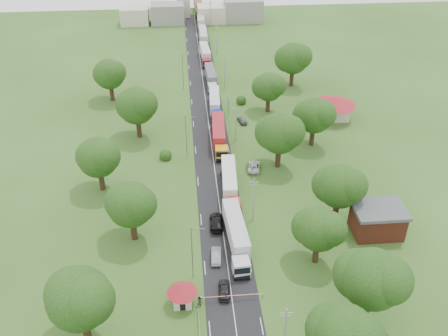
{
  "coord_description": "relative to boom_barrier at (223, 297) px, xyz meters",
  "views": [
    {
      "loc": [
        -5.64,
        -75.04,
        56.06
      ],
      "look_at": [
        1.54,
        5.77,
        3.0
      ],
      "focal_mm": 40.0,
      "sensor_mm": 36.0,
      "label": 1
    }
  ],
  "objects": [
    {
      "name": "pole_4",
      "position": [
        6.86,
        102.0,
        3.79
      ],
      "size": [
        1.6,
        0.24,
        9.0
      ],
      "color": "gray",
      "rests_on": "ground"
    },
    {
      "name": "tree_11",
      "position": [
        -20.65,
        30.16,
        6.33
      ],
      "size": [
        8.8,
        8.8,
        11.07
      ],
      "color": "#382616",
      "rests_on": "ground"
    },
    {
      "name": "pedestrian_booth",
      "position": [
        -3.44,
        -0.58,
        -0.03
      ],
      "size": [
        1.0,
        1.06,
        1.72
      ],
      "primitive_type": "imported",
      "rotation": [
        0.0,
        0.0,
        -0.99
      ],
      "color": "gray",
      "rests_on": "ground"
    },
    {
      "name": "pole_5",
      "position": [
        6.86,
        130.0,
        3.79
      ],
      "size": [
        1.6,
        0.24,
        9.0
      ],
      "color": "gray",
      "rests_on": "ground"
    },
    {
      "name": "truck_5",
      "position": [
        2.96,
        96.04,
        1.15
      ],
      "size": [
        2.92,
        13.93,
        3.85
      ],
      "color": "maroon",
      "rests_on": "ground"
    },
    {
      "name": "car_lane_front",
      "position": [
        0.36,
        1.5,
        -0.16
      ],
      "size": [
        2.07,
        4.44,
        1.47
      ],
      "primitive_type": "imported",
      "rotation": [
        0.0,
        0.0,
        3.06
      ],
      "color": "black",
      "rests_on": "ground"
    },
    {
      "name": "truck_8",
      "position": [
        3.31,
        147.23,
        1.42
      ],
      "size": [
        3.54,
        15.79,
        4.36
      ],
      "color": "brown",
      "rests_on": "ground"
    },
    {
      "name": "lamp_0",
      "position": [
        -3.99,
        5.0,
        4.66
      ],
      "size": [
        2.03,
        0.22,
        10.0
      ],
      "color": "slate",
      "rests_on": "ground"
    },
    {
      "name": "truck_1",
      "position": [
        3.6,
        26.69,
        1.31
      ],
      "size": [
        3.25,
        15.05,
        4.16
      ],
      "color": "red",
      "rests_on": "ground"
    },
    {
      "name": "truck_2",
      "position": [
        3.05,
        45.26,
        1.38
      ],
      "size": [
        3.29,
        15.49,
        4.28
      ],
      "color": "orange",
      "rests_on": "ground"
    },
    {
      "name": "pole_2",
      "position": [
        6.86,
        46.0,
        3.79
      ],
      "size": [
        1.6,
        0.24,
        9.0
      ],
      "color": "gray",
      "rests_on": "ground"
    },
    {
      "name": "tree_7",
      "position": [
        25.34,
        75.17,
        6.96
      ],
      "size": [
        9.6,
        9.6,
        12.05
      ],
      "color": "#382616",
      "rests_on": "ground"
    },
    {
      "name": "tree_9",
      "position": [
        -18.66,
        -4.83,
        6.96
      ],
      "size": [
        9.6,
        9.6,
        12.05
      ],
      "color": "#382616",
      "rests_on": "ground"
    },
    {
      "name": "car_verge_near",
      "position": [
        9.36,
        34.39,
        -0.19
      ],
      "size": [
        3.21,
        5.37,
        1.4
      ],
      "primitive_type": "imported",
      "rotation": [
        0.0,
        0.0,
        2.95
      ],
      "color": "silver",
      "rests_on": "ground"
    },
    {
      "name": "tree_0",
      "position": [
        13.35,
        -12.84,
        6.33
      ],
      "size": [
        8.8,
        8.8,
        11.07
      ],
      "color": "#382616",
      "rests_on": "ground"
    },
    {
      "name": "truck_7",
      "position": [
        3.33,
        128.91,
        1.19
      ],
      "size": [
        2.86,
        14.2,
        3.93
      ],
      "color": "#B7B7B7",
      "rests_on": "ground"
    },
    {
      "name": "truck_3",
      "position": [
        3.35,
        61.53,
        1.17
      ],
      "size": [
        3.01,
        14.08,
        3.89
      ],
      "color": "#1B26A2",
      "rests_on": "ground"
    },
    {
      "name": "tree_1",
      "position": [
        19.34,
        -4.83,
        6.96
      ],
      "size": [
        9.6,
        9.6,
        12.05
      ],
      "color": "#382616",
      "rests_on": "ground"
    },
    {
      "name": "truck_4",
      "position": [
        3.47,
        78.06,
        1.14
      ],
      "size": [
        2.72,
        13.85,
        3.83
      ],
      "color": "silver",
      "rests_on": "ground"
    },
    {
      "name": "house_cream",
      "position": [
        31.36,
        55.0,
        2.75
      ],
      "size": [
        10.08,
        10.08,
        5.8
      ],
      "color": "beige",
      "rests_on": "ground"
    },
    {
      "name": "church",
      "position": [
        -2.64,
        143.0,
        4.5
      ],
      "size": [
        5.0,
        5.0,
        12.3
      ],
      "color": "beige",
      "rests_on": "ground"
    },
    {
      "name": "pole_3",
      "position": [
        6.86,
        74.0,
        3.79
      ],
      "size": [
        1.6,
        0.24,
        9.0
      ],
      "color": "gray",
      "rests_on": "ground"
    },
    {
      "name": "lamp_2",
      "position": [
        -3.99,
        75.0,
        4.66
      ],
      "size": [
        2.03,
        0.22,
        10.0
      ],
      "color": "slate",
      "rests_on": "ground"
    },
    {
      "name": "distant_town",
      "position": [
        2.04,
        135.0,
        2.6
      ],
      "size": [
        52.0,
        8.0,
        8.0
      ],
      "color": "gray",
      "rests_on": "ground"
    },
    {
      "name": "car_verge_far",
      "position": [
        9.36,
        54.85,
        -0.21
      ],
      "size": [
        2.4,
        4.23,
        1.36
      ],
      "primitive_type": "imported",
      "rotation": [
        0.0,
        0.0,
        3.35
      ],
      "color": "slate",
      "rests_on": "ground"
    },
    {
      "name": "guard_booth",
      "position": [
        -5.84,
        -0.0,
        1.27
      ],
      "size": [
        4.4,
        4.4,
        3.45
      ],
      "color": "beige",
      "rests_on": "ground"
    },
    {
      "name": "car_lane_rear",
      "position": [
        0.36,
        17.18,
        -0.08
      ],
      "size": [
        2.56,
        5.71,
        1.62
      ],
      "primitive_type": "imported",
      "rotation": [
        0.0,
        0.0,
        3.09
      ],
      "color": "black",
      "rests_on": "ground"
    },
    {
      "name": "pole_0",
      "position": [
        6.86,
        -10.0,
        3.79
      ],
      "size": [
        1.6,
        0.24,
        9.0
      ],
      "color": "gray",
      "rests_on": "ground"
    },
    {
      "name": "ground",
      "position": [
        1.36,
        25.0,
        -0.89
      ],
      "size": [
        260.0,
        260.0,
        0.0
      ],
      "primitive_type": "plane",
      "color": "#2F4F1A",
      "rests_on": "ground"
    },
    {
      "name": "tree_10",
      "position": [
        -13.65,
        15.16,
        6.33
      ],
      "size": [
        8.8,
        8.8,
        11.07
      ],
      "color": "#382616",
      "rests_on": "ground"
    },
    {
      "name": "truck_0",
      "position": [
        3.25,
        11.72,
        1.4
      ],
      "size": [
        3.45,
        15.66,
        4.33
      ],
      "color": "silver",
      "rests_on": "ground"
    },
    {
      "name": "truck_6",
      "position": [
        3.22,
        111.27,
        1.2
      ],
      "size": [
        2.49,
        14.19,
        3.93
      ],
      "color": "#276526",
      "rests_on": "ground"
    },
    {
      "name": "boom_barrier",
      "position": [
        0.0,
        0.0,
        0.0
      ],
      "size": [
        9.22,
        0.35,
        1.18
      ],
      "color": "slate",
      "rests_on": "ground"
    },
    {
      "name": "house_brick",
      "position": [
        27.36,
        13.0,
        1.76
      ],
      "size": [
        8.6,
        6.6,
        5.2
      ],
      "color": "maroon",
      "rests_on": "ground"
    },
    {
      "name": "pole_1",
      "position": [
        6.86,
        18.0,
        3.79
      ],
      "size": [
        1.6,
        0.24,
        9.0
      ],
      "color": "gray",
      "rests_on": "ground"
    },
    {
      "name": "tree_5",
      "position": [
        23.35,
        43.16,
        6.33
      ],
      "size": [
        8.8,
        8.8,
        11.07
      ],
      "color": "#382616",
      "rests_on": "ground"
    },
    {
      "name": "info_sign",
      "position": [
        6.56,
        60.0,
        2.11
      ],
      "size": [
        0.12,
        3.1,
        4.1
      ],
      "color": "slate",
      "rests_on": "ground"
    },
    {
      "name": "road",
      "position": [
        1.36,
        45.0,
        -0.89
      ],
      "size": [
        8.0,
        200.0,
        0.04
      ],
      "primitive_type": "cube",
      "color": "black",
      "rests_on": "ground"
    },
    {
      "name": "tree_3",
      "position": [
        21.35,
        17.16,
        6.33
      ],
      "size": [
        8.8,
        8.8,
        11.07
      ],
      "color": "#382616",
      "rests_on": "ground"
    },
    {
      "name": "tree_2",
      "position": [
        15.35,
        7.14,
        5.7
      ],
      "size": [
        8.0,
        8.0,
        10.1
      ],
      "color": "#382616",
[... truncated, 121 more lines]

